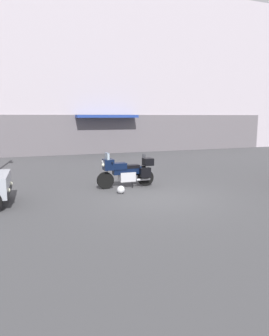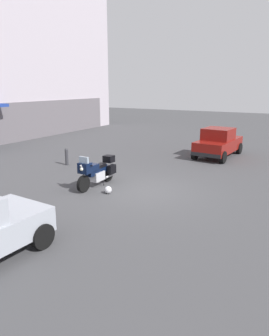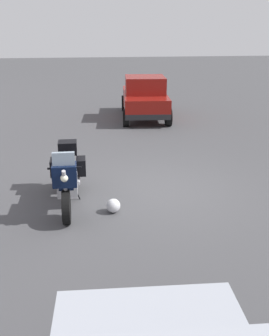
# 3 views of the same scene
# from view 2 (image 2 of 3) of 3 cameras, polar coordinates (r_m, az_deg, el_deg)

# --- Properties ---
(ground_plane) EXTENTS (80.00, 80.00, 0.00)m
(ground_plane) POSITION_cam_2_polar(r_m,az_deg,el_deg) (11.92, 1.33, -4.15)
(ground_plane) COLOR #424244
(motorcycle) EXTENTS (2.26, 0.76, 1.36)m
(motorcycle) POSITION_cam_2_polar(r_m,az_deg,el_deg) (12.35, -7.00, -0.58)
(motorcycle) COLOR black
(motorcycle) RESTS_ON ground
(helmet) EXTENTS (0.28, 0.28, 0.28)m
(helmet) POSITION_cam_2_polar(r_m,az_deg,el_deg) (11.58, -4.92, -4.05)
(helmet) COLOR silver
(helmet) RESTS_ON ground
(car_hatchback_near) EXTENTS (3.97, 2.08, 1.64)m
(car_hatchback_near) POSITION_cam_2_polar(r_m,az_deg,el_deg) (18.11, 15.27, 4.56)
(car_hatchback_near) COLOR maroon
(car_hatchback_near) RESTS_ON ground
(bollard_curbside) EXTENTS (0.16, 0.16, 0.87)m
(bollard_curbside) POSITION_cam_2_polar(r_m,az_deg,el_deg) (16.01, -12.46, 2.16)
(bollard_curbside) COLOR #333338
(bollard_curbside) RESTS_ON ground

